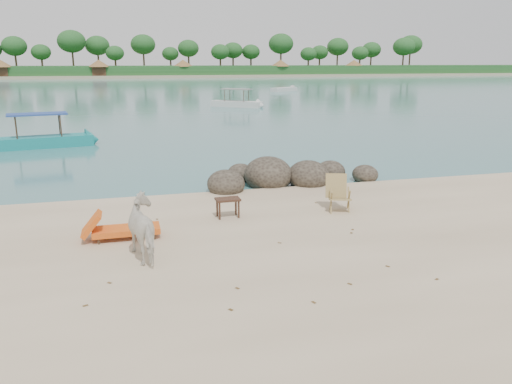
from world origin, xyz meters
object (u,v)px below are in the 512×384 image
deck_chair (340,195)px  boat_near (38,119)px  side_table (228,209)px  cow (147,229)px  boulders (282,176)px  lounge_chair (126,227)px

deck_chair → boat_near: bearing=143.8°
side_table → boat_near: bearing=113.9°
cow → boat_near: size_ratio=0.28×
cow → deck_chair: (5.63, 2.20, -0.16)m
side_table → deck_chair: 3.32m
boulders → boat_near: 14.69m
cow → side_table: bearing=-149.3°
side_table → boat_near: (-7.04, 14.52, 1.16)m
side_table → boat_near: boat_near is taller
cow → side_table: (2.33, 2.44, -0.41)m
side_table → lounge_chair: lounge_chair is taller
cow → lounge_chair: cow is taller
lounge_chair → deck_chair: deck_chair is taller
deck_chair → boat_near: 18.05m
cow → deck_chair: 6.05m
side_table → lounge_chair: bearing=-161.4°
boulders → lounge_chair: (-5.53, -4.67, 0.06)m
deck_chair → side_table: bearing=-165.4°
cow → deck_chair: size_ratio=1.54×
cow → boat_near: bearing=-90.2°
side_table → lounge_chair: 2.98m
lounge_chair → boat_near: size_ratio=0.35×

